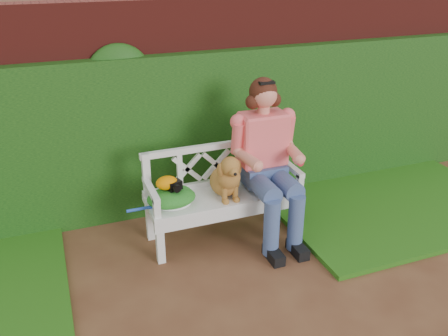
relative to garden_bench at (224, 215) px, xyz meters
name	(u,v)px	position (x,y,z in m)	size (l,w,h in m)	color
ground	(216,305)	(-0.43, -0.94, -0.24)	(60.00, 60.00, 0.00)	#562F1C
brick_wall	(154,109)	(-0.43, 0.96, 0.86)	(10.00, 0.30, 2.20)	maroon
ivy_hedge	(160,138)	(-0.43, 0.74, 0.61)	(10.00, 0.18, 1.70)	#2C6418
grass_right	(387,202)	(1.97, -0.04, -0.21)	(2.60, 2.00, 0.05)	#255A13
garden_bench	(224,215)	(0.00, 0.00, 0.00)	(1.58, 0.60, 0.48)	white
seated_woman	(264,157)	(0.41, -0.02, 0.57)	(0.69, 0.92, 1.63)	#CC4A63
dog	(226,175)	(0.00, -0.06, 0.47)	(0.30, 0.41, 0.45)	olive
tennis_racket	(170,204)	(-0.54, -0.04, 0.26)	(0.63, 0.26, 0.03)	silver
green_bag	(171,197)	(-0.53, -0.04, 0.32)	(0.45, 0.35, 0.15)	#24721E
camera_item	(174,185)	(-0.50, -0.04, 0.44)	(0.13, 0.09, 0.08)	black
baseball_glove	(167,183)	(-0.56, -0.01, 0.46)	(0.20, 0.15, 0.13)	orange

